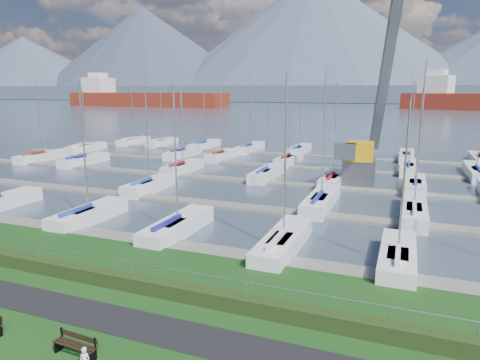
% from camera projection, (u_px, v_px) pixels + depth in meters
% --- Properties ---
extents(path, '(160.00, 2.00, 0.04)m').
position_uv_depth(path, '(110.00, 318.00, 17.99)').
color(path, black).
rests_on(path, grass).
extents(water, '(800.00, 540.00, 0.20)m').
position_uv_depth(water, '(390.00, 106.00, 257.58)').
color(water, '#3C4958').
extents(hedge, '(80.00, 0.70, 0.70)m').
position_uv_depth(hedge, '(145.00, 285.00, 20.29)').
color(hedge, '#233513').
rests_on(hedge, grass).
extents(fence, '(80.00, 0.04, 0.04)m').
position_uv_depth(fence, '(149.00, 265.00, 20.47)').
color(fence, '#9A9CA2').
rests_on(fence, grass).
extents(foothill, '(900.00, 80.00, 12.00)m').
position_uv_depth(foothill, '(395.00, 94.00, 319.99)').
color(foothill, '#49576B').
rests_on(foothill, water).
extents(mountains, '(1190.00, 360.00, 115.00)m').
position_uv_depth(mountains, '(410.00, 46.00, 376.85)').
color(mountains, '#455165').
rests_on(mountains, water).
extents(docks, '(90.00, 41.60, 0.25)m').
position_uv_depth(docks, '(289.00, 184.00, 44.45)').
color(docks, slate).
rests_on(docks, water).
extents(bench_right, '(1.82, 0.52, 0.85)m').
position_uv_depth(bench_right, '(76.00, 345.00, 15.42)').
color(bench_right, black).
rests_on(bench_right, grass).
extents(person, '(0.43, 0.32, 1.08)m').
position_uv_depth(person, '(84.00, 358.00, 14.47)').
color(person, silver).
rests_on(person, grass).
extents(crane, '(5.84, 13.23, 22.35)m').
position_uv_depth(crane, '(367.00, 130.00, 43.92)').
color(crane, '#58595F').
rests_on(crane, water).
extents(cargo_ship_west, '(97.66, 22.00, 21.50)m').
position_uv_depth(cargo_ship_west, '(140.00, 100.00, 245.42)').
color(cargo_ship_west, maroon).
rests_on(cargo_ship_west, water).
extents(sailboat_fleet, '(74.01, 49.18, 13.27)m').
position_uv_depth(sailboat_fleet, '(296.00, 128.00, 46.21)').
color(sailboat_fleet, silver).
rests_on(sailboat_fleet, water).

